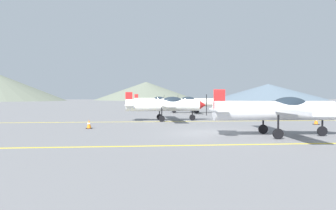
{
  "coord_description": "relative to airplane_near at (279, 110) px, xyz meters",
  "views": [
    {
      "loc": [
        -4.07,
        -15.8,
        2.08
      ],
      "look_at": [
        -1.48,
        14.0,
        1.2
      ],
      "focal_mm": 31.15,
      "sensor_mm": 36.0,
      "label": 1
    }
  ],
  "objects": [
    {
      "name": "ground_plane",
      "position": [
        -3.01,
        1.21,
        -1.38
      ],
      "size": [
        400.0,
        400.0,
        0.0
      ],
      "primitive_type": "plane",
      "color": "slate"
    },
    {
      "name": "apron_line_near",
      "position": [
        -3.01,
        -2.43,
        -1.37
      ],
      "size": [
        80.0,
        0.16,
        0.01
      ],
      "primitive_type": "cube",
      "color": "yellow",
      "rests_on": "ground_plane"
    },
    {
      "name": "apron_line_far",
      "position": [
        -3.01,
        9.32,
        -1.37
      ],
      "size": [
        80.0,
        0.16,
        0.01
      ],
      "primitive_type": "cube",
      "color": "yellow",
      "rests_on": "ground_plane"
    },
    {
      "name": "airplane_near",
      "position": [
        0.0,
        0.0,
        0.0
      ],
      "size": [
        7.09,
        8.17,
        2.45
      ],
      "color": "silver",
      "rests_on": "ground_plane"
    },
    {
      "name": "airplane_mid",
      "position": [
        -5.1,
        10.23,
        0.0
      ],
      "size": [
        7.08,
        8.16,
        2.45
      ],
      "color": "white",
      "rests_on": "ground_plane"
    },
    {
      "name": "airplane_far",
      "position": [
        -0.87,
        21.41,
        0.0
      ],
      "size": [
        7.11,
        8.18,
        2.45
      ],
      "color": "silver",
      "rests_on": "ground_plane"
    },
    {
      "name": "airplane_back",
      "position": [
        -5.02,
        31.76,
        0.0
      ],
      "size": [
        7.16,
        8.17,
        2.45
      ],
      "color": "silver",
      "rests_on": "ground_plane"
    },
    {
      "name": "car_sedan",
      "position": [
        8.89,
        17.23,
        -0.53
      ],
      "size": [
        4.43,
        4.17,
        1.62
      ],
      "color": "#3372BF",
      "rests_on": "ground_plane"
    },
    {
      "name": "traffic_cone_front",
      "position": [
        -10.54,
        4.53,
        -1.09
      ],
      "size": [
        0.36,
        0.36,
        0.59
      ],
      "color": "black",
      "rests_on": "ground_plane"
    },
    {
      "name": "traffic_cone_side",
      "position": [
        5.7,
        5.86,
        -1.09
      ],
      "size": [
        0.36,
        0.36,
        0.59
      ],
      "color": "black",
      "rests_on": "ground_plane"
    },
    {
      "name": "hill_centerleft",
      "position": [
        -5.07,
        154.2,
        3.88
      ],
      "size": [
        59.48,
        59.48,
        10.51
      ],
      "primitive_type": "cone",
      "color": "slate",
      "rests_on": "ground_plane"
    },
    {
      "name": "hill_centerright",
      "position": [
        67.74,
        153.92,
        3.4
      ],
      "size": [
        66.63,
        66.63,
        9.55
      ],
      "primitive_type": "cone",
      "color": "slate",
      "rests_on": "ground_plane"
    }
  ]
}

